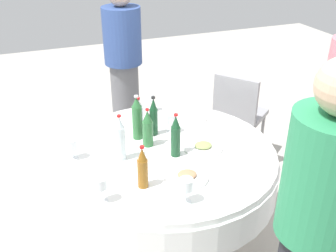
{
  "coord_description": "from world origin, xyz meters",
  "views": [
    {
      "loc": [
        -0.78,
        -2.02,
        2.08
      ],
      "look_at": [
        0.0,
        0.0,
        0.92
      ],
      "focal_mm": 42.23,
      "sensor_mm": 36.0,
      "label": 1
    }
  ],
  "objects_px": {
    "wine_glass_inner": "(101,185)",
    "bottle_green_rear": "(148,129)",
    "dining_table": "(168,169)",
    "plate_east": "(191,118)",
    "bottle_amber_south": "(143,168)",
    "chair_inner": "(238,111)",
    "wine_glass_rear": "(186,185)",
    "plate_west": "(187,176)",
    "bottle_dark_green_north": "(176,137)",
    "wine_glass_front": "(150,98)",
    "bottle_green_front": "(137,119)",
    "wine_glass_east": "(72,145)",
    "wine_glass_near": "(172,120)",
    "bottle_clear_near": "(139,115)",
    "person_left": "(313,233)",
    "bottle_dark_green_left": "(154,117)",
    "person_south": "(124,69)",
    "plate_mid": "(203,147)",
    "bottle_clear_inner": "(120,139)"
  },
  "relations": [
    {
      "from": "wine_glass_inner",
      "to": "bottle_green_rear",
      "type": "bearing_deg",
      "value": 48.5
    },
    {
      "from": "dining_table",
      "to": "plate_east",
      "type": "relative_size",
      "value": 5.91
    },
    {
      "from": "bottle_amber_south",
      "to": "chair_inner",
      "type": "height_order",
      "value": "bottle_amber_south"
    },
    {
      "from": "wine_glass_inner",
      "to": "wine_glass_rear",
      "type": "bearing_deg",
      "value": -21.63
    },
    {
      "from": "bottle_amber_south",
      "to": "plate_west",
      "type": "height_order",
      "value": "bottle_amber_south"
    },
    {
      "from": "bottle_dark_green_north",
      "to": "bottle_green_rear",
      "type": "distance_m",
      "value": 0.22
    },
    {
      "from": "wine_glass_front",
      "to": "wine_glass_rear",
      "type": "height_order",
      "value": "wine_glass_rear"
    },
    {
      "from": "bottle_green_front",
      "to": "wine_glass_east",
      "type": "bearing_deg",
      "value": -167.18
    },
    {
      "from": "wine_glass_near",
      "to": "plate_east",
      "type": "relative_size",
      "value": 0.57
    },
    {
      "from": "bottle_clear_near",
      "to": "person_left",
      "type": "distance_m",
      "value": 1.43
    },
    {
      "from": "wine_glass_near",
      "to": "person_left",
      "type": "distance_m",
      "value": 1.29
    },
    {
      "from": "wine_glass_near",
      "to": "wine_glass_east",
      "type": "relative_size",
      "value": 1.01
    },
    {
      "from": "dining_table",
      "to": "bottle_clear_near",
      "type": "height_order",
      "value": "bottle_clear_near"
    },
    {
      "from": "bottle_dark_green_north",
      "to": "wine_glass_east",
      "type": "relative_size",
      "value": 2.14
    },
    {
      "from": "wine_glass_rear",
      "to": "bottle_clear_near",
      "type": "bearing_deg",
      "value": 89.54
    },
    {
      "from": "bottle_dark_green_north",
      "to": "bottle_green_front",
      "type": "relative_size",
      "value": 0.93
    },
    {
      "from": "bottle_clear_near",
      "to": "wine_glass_front",
      "type": "height_order",
      "value": "bottle_clear_near"
    },
    {
      "from": "bottle_amber_south",
      "to": "bottle_dark_green_left",
      "type": "bearing_deg",
      "value": 64.97
    },
    {
      "from": "bottle_clear_near",
      "to": "chair_inner",
      "type": "bearing_deg",
      "value": 21.29
    },
    {
      "from": "person_south",
      "to": "plate_west",
      "type": "bearing_deg",
      "value": -89.58
    },
    {
      "from": "bottle_amber_south",
      "to": "bottle_green_rear",
      "type": "bearing_deg",
      "value": 67.92
    },
    {
      "from": "bottle_dark_green_left",
      "to": "wine_glass_near",
      "type": "bearing_deg",
      "value": -9.33
    },
    {
      "from": "bottle_dark_green_north",
      "to": "bottle_green_rear",
      "type": "bearing_deg",
      "value": 124.26
    },
    {
      "from": "dining_table",
      "to": "plate_mid",
      "type": "distance_m",
      "value": 0.28
    },
    {
      "from": "bottle_dark_green_north",
      "to": "bottle_green_front",
      "type": "height_order",
      "value": "bottle_green_front"
    },
    {
      "from": "plate_east",
      "to": "chair_inner",
      "type": "relative_size",
      "value": 0.28
    },
    {
      "from": "wine_glass_rear",
      "to": "chair_inner",
      "type": "bearing_deg",
      "value": 49.71
    },
    {
      "from": "bottle_dark_green_left",
      "to": "wine_glass_rear",
      "type": "relative_size",
      "value": 1.93
    },
    {
      "from": "bottle_clear_inner",
      "to": "plate_west",
      "type": "bearing_deg",
      "value": -48.24
    },
    {
      "from": "bottle_clear_inner",
      "to": "person_left",
      "type": "height_order",
      "value": "person_left"
    },
    {
      "from": "bottle_clear_inner",
      "to": "plate_east",
      "type": "distance_m",
      "value": 0.72
    },
    {
      "from": "bottle_clear_inner",
      "to": "bottle_green_rear",
      "type": "distance_m",
      "value": 0.23
    },
    {
      "from": "wine_glass_rear",
      "to": "person_left",
      "type": "relative_size",
      "value": 0.09
    },
    {
      "from": "bottle_dark_green_left",
      "to": "bottle_amber_south",
      "type": "height_order",
      "value": "bottle_dark_green_left"
    },
    {
      "from": "bottle_green_rear",
      "to": "bottle_clear_inner",
      "type": "bearing_deg",
      "value": -154.62
    },
    {
      "from": "wine_glass_east",
      "to": "wine_glass_front",
      "type": "bearing_deg",
      "value": 35.34
    },
    {
      "from": "dining_table",
      "to": "wine_glass_front",
      "type": "relative_size",
      "value": 9.81
    },
    {
      "from": "bottle_clear_near",
      "to": "plate_mid",
      "type": "xyz_separation_m",
      "value": [
        0.31,
        -0.39,
        -0.1
      ]
    },
    {
      "from": "person_left",
      "to": "person_south",
      "type": "relative_size",
      "value": 1.05
    },
    {
      "from": "dining_table",
      "to": "bottle_dark_green_north",
      "type": "relative_size",
      "value": 4.88
    },
    {
      "from": "dining_table",
      "to": "wine_glass_inner",
      "type": "distance_m",
      "value": 0.67
    },
    {
      "from": "plate_west",
      "to": "bottle_green_rear",
      "type": "bearing_deg",
      "value": 101.92
    },
    {
      "from": "bottle_clear_near",
      "to": "plate_west",
      "type": "xyz_separation_m",
      "value": [
        0.09,
        -0.65,
        -0.1
      ]
    },
    {
      "from": "bottle_green_front",
      "to": "wine_glass_rear",
      "type": "relative_size",
      "value": 2.15
    },
    {
      "from": "dining_table",
      "to": "wine_glass_rear",
      "type": "height_order",
      "value": "wine_glass_rear"
    },
    {
      "from": "bottle_amber_south",
      "to": "person_left",
      "type": "xyz_separation_m",
      "value": [
        0.53,
        -0.75,
        0.02
      ]
    },
    {
      "from": "wine_glass_east",
      "to": "bottle_amber_south",
      "type": "bearing_deg",
      "value": -53.46
    },
    {
      "from": "wine_glass_near",
      "to": "person_left",
      "type": "xyz_separation_m",
      "value": [
        0.15,
        -1.28,
        0.04
      ]
    },
    {
      "from": "wine_glass_front",
      "to": "dining_table",
      "type": "bearing_deg",
      "value": -97.6
    },
    {
      "from": "wine_glass_rear",
      "to": "person_south",
      "type": "relative_size",
      "value": 0.09
    }
  ]
}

